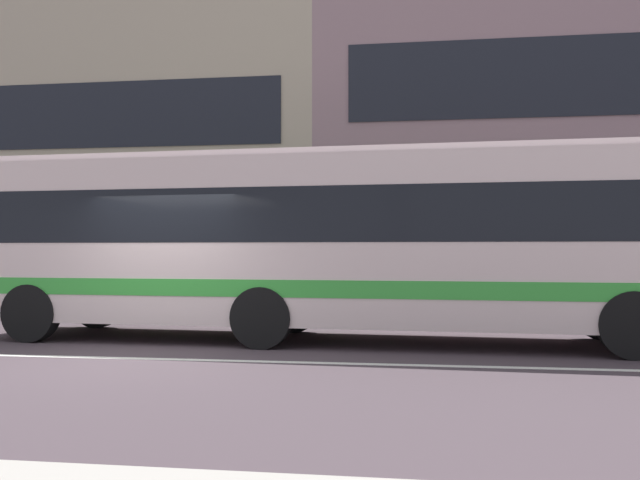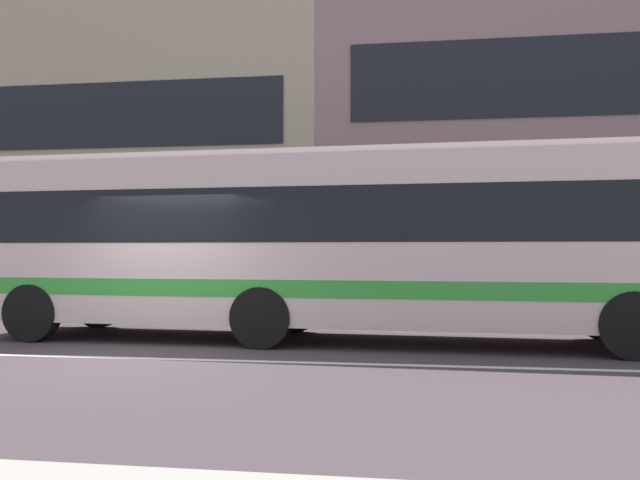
# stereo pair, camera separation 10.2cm
# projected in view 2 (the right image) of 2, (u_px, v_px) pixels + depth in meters

# --- Properties ---
(ground_plane) EXTENTS (160.00, 160.00, 0.00)m
(ground_plane) POSITION_uv_depth(u_px,v_px,m) (129.00, 358.00, 10.17)
(ground_plane) COLOR #45393F
(lane_centre_line) EXTENTS (60.00, 0.16, 0.01)m
(lane_centre_line) POSITION_uv_depth(u_px,v_px,m) (129.00, 358.00, 10.17)
(lane_centre_line) COLOR silver
(lane_centre_line) RESTS_ON ground_plane
(hedge_row_far) EXTENTS (12.65, 1.10, 0.93)m
(hedge_row_far) POSITION_uv_depth(u_px,v_px,m) (111.00, 297.00, 16.64)
(hedge_row_far) COLOR #22601F
(hedge_row_far) RESTS_ON ground_plane
(apartment_block_left) EXTENTS (21.58, 10.60, 9.43)m
(apartment_block_left) POSITION_uv_depth(u_px,v_px,m) (52.00, 166.00, 25.82)
(apartment_block_left) COLOR tan
(apartment_block_left) RESTS_ON ground_plane
(transit_bus) EXTENTS (11.88, 3.09, 3.26)m
(transit_bus) POSITION_uv_depth(u_px,v_px,m) (320.00, 238.00, 12.14)
(transit_bus) COLOR beige
(transit_bus) RESTS_ON ground_plane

